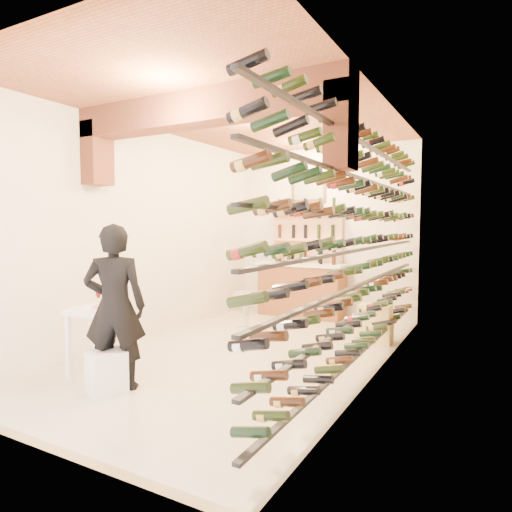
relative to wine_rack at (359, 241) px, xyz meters
The scene contains 11 objects.
ground 2.18m from the wine_rack, behind, with size 6.00×6.00×0.00m, color beige.
room_shell 1.70m from the wine_rack, behind, with size 3.52×6.02×3.21m.
wine_rack is the anchor object (origin of this frame).
back_counter 3.38m from the wine_rack, 124.66° to the left, with size 1.70×0.62×1.29m.
back_shelving 3.44m from the wine_rack, 122.37° to the left, with size 1.40×0.31×2.73m.
tasting_table 3.13m from the wine_rack, 147.46° to the right, with size 0.62×0.62×0.96m.
white_stool 3.12m from the wine_rack, 137.24° to the right, with size 0.35×0.35×0.44m, color white.
person 2.82m from the wine_rack, 139.40° to the right, with size 0.64×0.42×1.75m, color black.
chrome_barstool 2.17m from the wine_rack, 164.94° to the left, with size 0.39×0.39×0.75m.
crate_lower 1.99m from the wine_rack, 95.33° to the left, with size 0.49×0.34×0.29m, color #E9CD80.
crate_upper 1.80m from the wine_rack, 95.33° to the left, with size 0.45×0.31×0.26m, color #E9CD80.
Camera 1 is at (2.97, -5.10, 1.73)m, focal length 31.08 mm.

